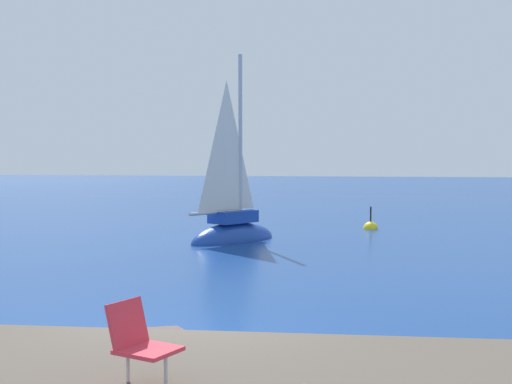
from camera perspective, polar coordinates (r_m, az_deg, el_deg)
ground_plane at (r=10.24m, az=-5.64°, el=-12.94°), size 160.00×160.00×0.00m
boulder_inland at (r=9.73m, az=-9.35°, el=-13.84°), size 1.77×1.73×0.87m
sailboat_near at (r=22.52m, az=-1.94°, el=-3.17°), size 3.00×3.58×6.71m
beach_chair at (r=6.84m, az=-9.69°, el=-11.94°), size 0.73×0.66×0.80m
marker_buoy at (r=26.56m, az=9.48°, el=-3.02°), size 0.56×0.56×1.13m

